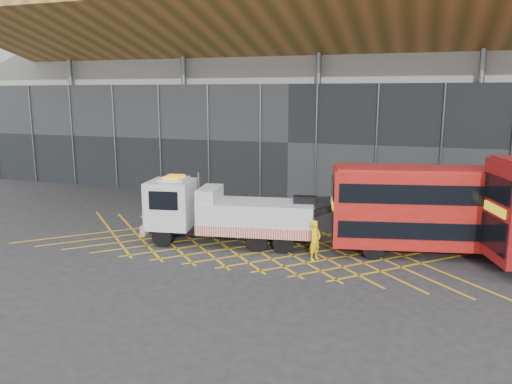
% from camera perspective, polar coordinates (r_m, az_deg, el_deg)
% --- Properties ---
extents(ground_plane, '(120.00, 120.00, 0.00)m').
position_cam_1_polar(ground_plane, '(25.85, -7.42, -5.42)').
color(ground_plane, '#28282B').
extents(road_markings, '(23.16, 7.16, 0.01)m').
position_cam_1_polar(road_markings, '(24.65, -0.69, -6.14)').
color(road_markings, gold).
rests_on(road_markings, ground_plane).
extents(construction_building, '(55.00, 23.97, 18.00)m').
position_cam_1_polar(construction_building, '(41.61, 6.29, 13.38)').
color(construction_building, gray).
rests_on(construction_building, ground_plane).
extents(recovery_truck, '(9.86, 3.61, 3.42)m').
position_cam_1_polar(recovery_truck, '(24.59, -3.72, -2.40)').
color(recovery_truck, black).
rests_on(recovery_truck, ground_plane).
extents(bus_towed, '(10.27, 4.42, 4.08)m').
position_cam_1_polar(bus_towed, '(24.27, 20.61, -1.63)').
color(bus_towed, '#AD140F').
rests_on(bus_towed, ground_plane).
extents(worker, '(0.66, 0.78, 1.82)m').
position_cam_1_polar(worker, '(22.55, 6.77, -5.49)').
color(worker, yellow).
rests_on(worker, ground_plane).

